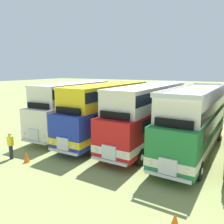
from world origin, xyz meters
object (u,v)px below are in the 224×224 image
(bus_third_in_row, at_px, (149,112))
(bus_fourth_in_row, at_px, (196,119))
(cone_mid_row, at_px, (26,157))
(bus_first_in_row, at_px, (73,106))
(cone_near_end, at_px, (175,220))
(marshal_person, at_px, (11,146))
(bus_second_in_row, at_px, (109,108))

(bus_third_in_row, height_order, bus_fourth_in_row, bus_fourth_in_row)
(bus_third_in_row, bearing_deg, cone_mid_row, -126.10)
(bus_first_in_row, xyz_separation_m, cone_mid_row, (1.58, -6.77, -2.12))
(bus_first_in_row, height_order, bus_third_in_row, same)
(bus_third_in_row, distance_m, bus_fourth_in_row, 3.47)
(cone_near_end, relative_size, marshal_person, 0.36)
(bus_first_in_row, distance_m, cone_mid_row, 7.26)
(bus_fourth_in_row, bearing_deg, bus_first_in_row, -179.64)
(bus_second_in_row, relative_size, marshal_person, 6.57)
(bus_first_in_row, distance_m, bus_fourth_in_row, 10.34)
(bus_first_in_row, distance_m, bus_second_in_row, 3.46)
(bus_second_in_row, xyz_separation_m, cone_mid_row, (-1.87, -7.04, -2.13))
(bus_second_in_row, distance_m, cone_near_end, 11.69)
(bus_fourth_in_row, height_order, cone_mid_row, bus_fourth_in_row)
(cone_mid_row, xyz_separation_m, marshal_person, (-1.31, -0.07, 0.54))
(bus_third_in_row, relative_size, bus_fourth_in_row, 1.03)
(bus_second_in_row, height_order, bus_fourth_in_row, bus_fourth_in_row)
(bus_first_in_row, bearing_deg, cone_near_end, -37.07)
(bus_third_in_row, xyz_separation_m, cone_near_end, (4.15, -8.86, -2.17))
(cone_near_end, bearing_deg, bus_fourth_in_row, 94.81)
(bus_first_in_row, xyz_separation_m, cone_near_end, (11.05, -8.35, -2.16))
(bus_second_in_row, bearing_deg, cone_near_end, -48.60)
(bus_second_in_row, height_order, cone_mid_row, bus_second_in_row)
(cone_mid_row, height_order, marshal_person, marshal_person)
(bus_second_in_row, height_order, marshal_person, bus_second_in_row)
(bus_first_in_row, height_order, marshal_person, bus_first_in_row)
(cone_near_end, distance_m, marshal_person, 10.89)
(cone_near_end, height_order, cone_mid_row, cone_mid_row)
(bus_first_in_row, height_order, cone_near_end, bus_first_in_row)
(bus_first_in_row, relative_size, cone_near_end, 16.02)
(bus_first_in_row, relative_size, marshal_person, 5.69)
(bus_first_in_row, distance_m, cone_near_end, 14.01)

